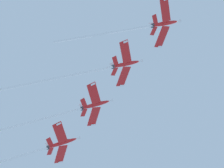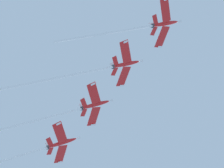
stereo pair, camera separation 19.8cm
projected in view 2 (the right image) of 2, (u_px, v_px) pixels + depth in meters
name	position (u px, v px, depth m)	size (l,w,h in m)	color
jet_lead	(148.00, 26.00, 127.81)	(39.52, 29.63, 26.64)	red
jet_second	(102.00, 69.00, 128.67)	(41.43, 31.47, 27.93)	red
jet_third	(69.00, 112.00, 129.65)	(42.63, 30.67, 26.88)	red
jet_fourth	(39.00, 150.00, 129.35)	(36.77, 27.84, 24.58)	red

